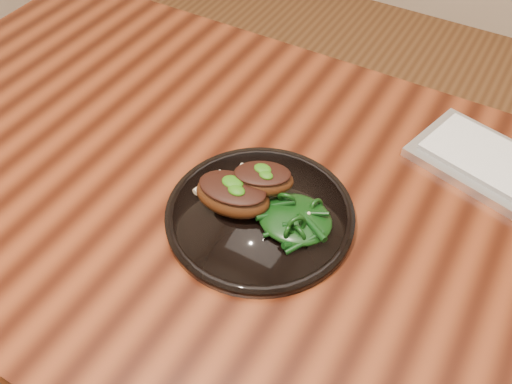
# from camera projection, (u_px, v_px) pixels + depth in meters

# --- Properties ---
(desk) EXTENTS (1.60, 0.80, 0.75)m
(desk) POSITION_uv_depth(u_px,v_px,m) (291.00, 247.00, 0.91)
(desk) COLOR black
(desk) RESTS_ON ground
(plate) EXTENTS (0.28, 0.28, 0.02)m
(plate) POSITION_uv_depth(u_px,v_px,m) (260.00, 215.00, 0.83)
(plate) COLOR black
(plate) RESTS_ON desk
(lamb_chop_front) EXTENTS (0.12, 0.08, 0.05)m
(lamb_chop_front) POSITION_uv_depth(u_px,v_px,m) (232.00, 194.00, 0.82)
(lamb_chop_front) COLOR #411F0C
(lamb_chop_front) RESTS_ON plate
(lamb_chop_back) EXTENTS (0.11, 0.09, 0.04)m
(lamb_chop_back) POSITION_uv_depth(u_px,v_px,m) (262.00, 179.00, 0.82)
(lamb_chop_back) COLOR #411F0C
(lamb_chop_back) RESTS_ON plate
(herb_smear) EXTENTS (0.08, 0.05, 0.01)m
(herb_smear) POSITION_uv_depth(u_px,v_px,m) (260.00, 177.00, 0.87)
(herb_smear) COLOR #164A07
(herb_smear) RESTS_ON plate
(greens_heap) EXTENTS (0.11, 0.10, 0.04)m
(greens_heap) POSITION_uv_depth(u_px,v_px,m) (295.00, 216.00, 0.80)
(greens_heap) COLOR black
(greens_heap) RESTS_ON plate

